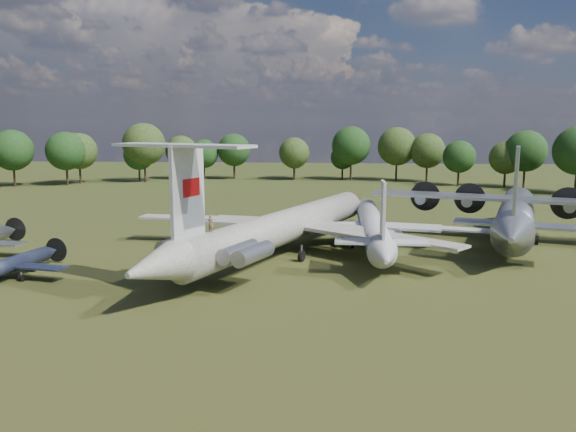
# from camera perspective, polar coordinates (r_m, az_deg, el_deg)

# --- Properties ---
(ground) EXTENTS (300.00, 300.00, 0.00)m
(ground) POSITION_cam_1_polar(r_m,az_deg,el_deg) (63.28, -5.65, -4.20)
(ground) COLOR #284115
(ground) RESTS_ON ground
(il62_airliner) EXTENTS (57.87, 64.27, 5.16)m
(il62_airliner) POSITION_cam_1_polar(r_m,az_deg,el_deg) (63.73, -0.25, -1.68)
(il62_airliner) COLOR silver
(il62_airliner) RESTS_ON ground
(tu104_jet) EXTENTS (30.16, 40.09, 3.99)m
(tu104_jet) POSITION_cam_1_polar(r_m,az_deg,el_deg) (68.56, 8.57, -1.49)
(tu104_jet) COLOR silver
(tu104_jet) RESTS_ON ground
(an12_transport) EXTENTS (48.37, 51.10, 5.45)m
(an12_transport) POSITION_cam_1_polar(r_m,az_deg,el_deg) (76.53, 22.10, -0.39)
(an12_transport) COLOR #A4A6AC
(an12_transport) RESTS_ON ground
(small_prop_west) EXTENTS (13.71, 16.88, 2.21)m
(small_prop_west) POSITION_cam_1_polar(r_m,az_deg,el_deg) (60.26, -26.33, -4.78)
(small_prop_west) COLOR black
(small_prop_west) RESTS_ON ground
(person_on_il62) EXTENTS (0.67, 0.56, 1.56)m
(person_on_il62) POSITION_cam_1_polar(r_m,az_deg,el_deg) (51.01, -7.86, -0.75)
(person_on_il62) COLOR olive
(person_on_il62) RESTS_ON il62_airliner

